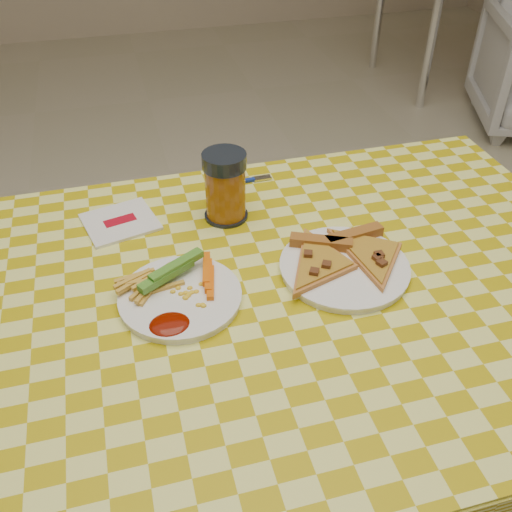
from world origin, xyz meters
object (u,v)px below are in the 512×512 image
at_px(plate_right, 344,268).
at_px(drink_glass, 225,187).
at_px(plate_left, 180,298).
at_px(table, 275,319).

height_order(plate_right, drink_glass, drink_glass).
relative_size(plate_left, drink_glass, 1.43).
distance_m(table, plate_right, 0.16).
xyz_separation_m(table, plate_left, (-0.17, 0.01, 0.08)).
relative_size(table, plate_right, 5.53).
height_order(plate_left, drink_glass, drink_glass).
xyz_separation_m(table, plate_right, (0.13, 0.02, 0.08)).
distance_m(table, drink_glass, 0.28).
relative_size(table, drink_glass, 8.87).
relative_size(plate_right, drink_glass, 1.60).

